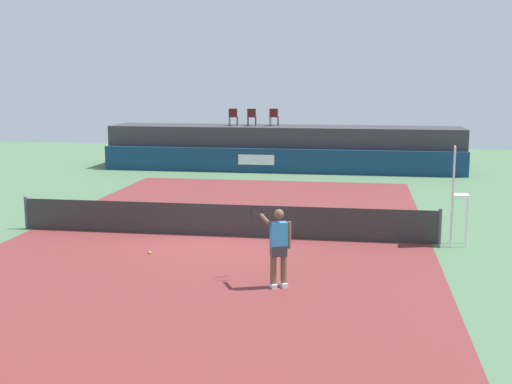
{
  "coord_description": "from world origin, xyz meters",
  "views": [
    {
      "loc": [
        4.0,
        -18.67,
        4.55
      ],
      "look_at": [
        0.67,
        2.0,
        1.0
      ],
      "focal_mm": 46.51,
      "sensor_mm": 36.0,
      "label": 1
    }
  ],
  "objects_px": {
    "spectator_chair_center": "(274,116)",
    "tennis_player": "(278,245)",
    "spectator_chair_left": "(252,116)",
    "net_post_far": "(440,227)",
    "net_post_near": "(26,213)",
    "umpire_chair": "(457,189)",
    "spectator_chair_far_left": "(233,116)",
    "tennis_ball": "(150,252)"
  },
  "relations": [
    {
      "from": "spectator_chair_left",
      "to": "net_post_far",
      "type": "height_order",
      "value": "spectator_chair_left"
    },
    {
      "from": "net_post_near",
      "to": "tennis_ball",
      "type": "height_order",
      "value": "net_post_near"
    },
    {
      "from": "spectator_chair_left",
      "to": "net_post_near",
      "type": "relative_size",
      "value": 0.89
    },
    {
      "from": "spectator_chair_center",
      "to": "umpire_chair",
      "type": "relative_size",
      "value": 0.32
    },
    {
      "from": "spectator_chair_center",
      "to": "spectator_chair_far_left",
      "type": "bearing_deg",
      "value": -171.7
    },
    {
      "from": "tennis_ball",
      "to": "net_post_far",
      "type": "bearing_deg",
      "value": 16.72
    },
    {
      "from": "spectator_chair_far_left",
      "to": "net_post_near",
      "type": "xyz_separation_m",
      "value": [
        -3.55,
        -15.18,
        -2.19
      ]
    },
    {
      "from": "spectator_chair_left",
      "to": "tennis_player",
      "type": "bearing_deg",
      "value": -78.85
    },
    {
      "from": "spectator_chair_left",
      "to": "tennis_ball",
      "type": "distance_m",
      "value": 17.71
    },
    {
      "from": "tennis_ball",
      "to": "spectator_chair_center",
      "type": "bearing_deg",
      "value": 87.01
    },
    {
      "from": "spectator_chair_left",
      "to": "spectator_chair_far_left",
      "type": "bearing_deg",
      "value": -178.81
    },
    {
      "from": "spectator_chair_center",
      "to": "tennis_player",
      "type": "bearing_deg",
      "value": -82.12
    },
    {
      "from": "tennis_ball",
      "to": "spectator_chair_left",
      "type": "bearing_deg",
      "value": 90.63
    },
    {
      "from": "net_post_near",
      "to": "tennis_ball",
      "type": "xyz_separation_m",
      "value": [
        4.72,
        -2.31,
        -0.46
      ]
    },
    {
      "from": "spectator_chair_left",
      "to": "net_post_far",
      "type": "distance_m",
      "value": 17.26
    },
    {
      "from": "spectator_chair_far_left",
      "to": "net_post_near",
      "type": "height_order",
      "value": "spectator_chair_far_left"
    },
    {
      "from": "spectator_chair_left",
      "to": "net_post_near",
      "type": "xyz_separation_m",
      "value": [
        -4.52,
        -15.2,
        -2.19
      ]
    },
    {
      "from": "net_post_far",
      "to": "spectator_chair_center",
      "type": "bearing_deg",
      "value": 113.56
    },
    {
      "from": "net_post_near",
      "to": "spectator_chair_left",
      "type": "bearing_deg",
      "value": 73.43
    },
    {
      "from": "spectator_chair_center",
      "to": "net_post_near",
      "type": "relative_size",
      "value": 0.89
    },
    {
      "from": "umpire_chair",
      "to": "tennis_player",
      "type": "relative_size",
      "value": 1.56
    },
    {
      "from": "net_post_far",
      "to": "tennis_ball",
      "type": "height_order",
      "value": "net_post_far"
    },
    {
      "from": "spectator_chair_far_left",
      "to": "tennis_player",
      "type": "relative_size",
      "value": 0.5
    },
    {
      "from": "spectator_chair_left",
      "to": "net_post_far",
      "type": "bearing_deg",
      "value": -62.62
    },
    {
      "from": "spectator_chair_left",
      "to": "tennis_player",
      "type": "relative_size",
      "value": 0.5
    },
    {
      "from": "umpire_chair",
      "to": "tennis_ball",
      "type": "distance_m",
      "value": 8.56
    },
    {
      "from": "net_post_near",
      "to": "tennis_ball",
      "type": "relative_size",
      "value": 14.71
    },
    {
      "from": "net_post_near",
      "to": "net_post_far",
      "type": "height_order",
      "value": "same"
    },
    {
      "from": "umpire_chair",
      "to": "tennis_ball",
      "type": "bearing_deg",
      "value": -164.04
    },
    {
      "from": "spectator_chair_center",
      "to": "tennis_ball",
      "type": "bearing_deg",
      "value": -92.99
    },
    {
      "from": "umpire_chair",
      "to": "net_post_near",
      "type": "height_order",
      "value": "umpire_chair"
    },
    {
      "from": "spectator_chair_center",
      "to": "tennis_player",
      "type": "xyz_separation_m",
      "value": [
        2.78,
        -20.07,
        -1.73
      ]
    },
    {
      "from": "net_post_near",
      "to": "tennis_player",
      "type": "bearing_deg",
      "value": -28.56
    },
    {
      "from": "spectator_chair_center",
      "to": "net_post_far",
      "type": "xyz_separation_m",
      "value": [
        6.75,
        -15.49,
        -2.19
      ]
    },
    {
      "from": "spectator_chair_left",
      "to": "umpire_chair",
      "type": "xyz_separation_m",
      "value": [
        8.28,
        -15.2,
        -1.11
      ]
    },
    {
      "from": "umpire_chair",
      "to": "tennis_player",
      "type": "distance_m",
      "value": 6.38
    },
    {
      "from": "spectator_chair_left",
      "to": "tennis_player",
      "type": "xyz_separation_m",
      "value": [
        3.9,
        -19.79,
        -1.73
      ]
    },
    {
      "from": "spectator_chair_far_left",
      "to": "tennis_ball",
      "type": "bearing_deg",
      "value": -86.2
    },
    {
      "from": "spectator_chair_left",
      "to": "net_post_far",
      "type": "xyz_separation_m",
      "value": [
        7.88,
        -15.2,
        -2.19
      ]
    },
    {
      "from": "spectator_chair_center",
      "to": "tennis_ball",
      "type": "xyz_separation_m",
      "value": [
        -0.93,
        -17.8,
        -2.66
      ]
    },
    {
      "from": "spectator_chair_center",
      "to": "net_post_near",
      "type": "bearing_deg",
      "value": -110.03
    },
    {
      "from": "spectator_chair_far_left",
      "to": "spectator_chair_left",
      "type": "xyz_separation_m",
      "value": [
        0.97,
        0.02,
        0.0
      ]
    }
  ]
}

